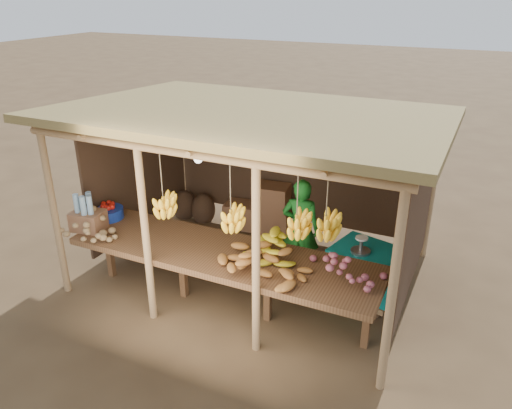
% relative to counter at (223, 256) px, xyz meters
% --- Properties ---
extents(ground, '(60.00, 60.00, 0.00)m').
position_rel_counter_xyz_m(ground, '(-0.00, 0.95, -0.74)').
color(ground, brown).
rests_on(ground, ground).
extents(stall_structure, '(4.70, 3.50, 2.43)m').
position_rel_counter_xyz_m(stall_structure, '(0.08, 0.89, 1.17)').
color(stall_structure, tan).
rests_on(stall_structure, ground).
extents(counter, '(3.90, 1.05, 0.80)m').
position_rel_counter_xyz_m(counter, '(0.00, 0.00, 0.00)').
color(counter, brown).
rests_on(counter, ground).
extents(potato_heap, '(1.01, 0.81, 0.36)m').
position_rel_counter_xyz_m(potato_heap, '(-1.82, -0.30, 0.24)').
color(potato_heap, '#96784D').
rests_on(potato_heap, counter).
extents(sweet_potato_heap, '(1.16, 0.90, 0.36)m').
position_rel_counter_xyz_m(sweet_potato_heap, '(0.60, -0.21, 0.24)').
color(sweet_potato_heap, '#A96A2B').
rests_on(sweet_potato_heap, counter).
extents(onion_heap, '(0.98, 0.79, 0.36)m').
position_rel_counter_xyz_m(onion_heap, '(1.48, 0.00, 0.24)').
color(onion_heap, '#AC5460').
rests_on(onion_heap, counter).
extents(banana_pile, '(0.77, 0.63, 0.35)m').
position_rel_counter_xyz_m(banana_pile, '(0.62, 0.11, 0.24)').
color(banana_pile, yellow).
rests_on(banana_pile, counter).
extents(tomato_basin, '(0.41, 0.41, 0.22)m').
position_rel_counter_xyz_m(tomato_basin, '(-1.90, 0.18, 0.15)').
color(tomato_basin, navy).
rests_on(tomato_basin, counter).
extents(bottle_box, '(0.45, 0.38, 0.51)m').
position_rel_counter_xyz_m(bottle_box, '(-1.90, -0.20, 0.26)').
color(bottle_box, brown).
rests_on(bottle_box, counter).
extents(vendor, '(0.56, 0.40, 1.44)m').
position_rel_counter_xyz_m(vendor, '(0.58, 1.15, -0.02)').
color(vendor, '#1A7623').
rests_on(vendor, ground).
extents(tarp_crate, '(0.95, 0.87, 0.95)m').
position_rel_counter_xyz_m(tarp_crate, '(1.54, 0.93, -0.35)').
color(tarp_crate, brown).
rests_on(tarp_crate, ground).
extents(carton_stack, '(1.14, 0.48, 0.83)m').
position_rel_counter_xyz_m(carton_stack, '(-0.45, 2.15, -0.37)').
color(carton_stack, brown).
rests_on(carton_stack, ground).
extents(burlap_sacks, '(0.80, 0.42, 0.57)m').
position_rel_counter_xyz_m(burlap_sacks, '(-1.75, 2.12, -0.49)').
color(burlap_sacks, '#483221').
rests_on(burlap_sacks, ground).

